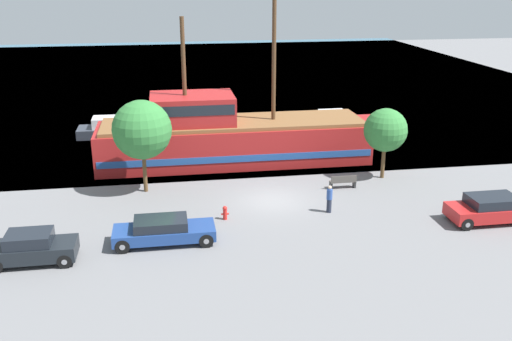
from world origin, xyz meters
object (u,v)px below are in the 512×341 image
Objects in this scene: parked_car_curb_mid at (163,230)px; moored_boat_outer at (111,129)px; moored_boat_dockside at (335,124)px; fire_hydrant at (225,212)px; bench_promenade_east at (343,182)px; pirate_ship at (230,137)px; parked_car_curb_rear at (32,248)px; parked_car_curb_front at (493,209)px; pedestrian_walking_near at (329,199)px.

moored_boat_outer is at bearing 101.16° from parked_car_curb_mid.
moored_boat_dockside is 1.07× the size of parked_car_curb_mid.
fire_hydrant is 8.43m from bench_promenade_east.
pirate_ship is 5.19× the size of parked_car_curb_rear.
bench_promenade_east is at bearing 28.20° from parked_car_curb_mid.
bench_promenade_east is at bearing -46.26° from pirate_ship.
fire_hydrant is at bearing -123.78° from moored_boat_dockside.
bench_promenade_east is at bearing 136.51° from parked_car_curb_front.
pedestrian_walking_near is at bearing -54.10° from moored_boat_outer.
moored_boat_outer reaches higher than fire_hydrant.
pirate_ship reaches higher than bench_promenade_east.
bench_promenade_east is (14.97, -14.61, -0.14)m from moored_boat_outer.
fire_hydrant is at bearing -155.38° from bench_promenade_east.
moored_boat_outer reaches higher than parked_car_curb_front.
parked_car_curb_mid is at bearing -151.80° from bench_promenade_east.
moored_boat_outer is at bearing 175.20° from moored_boat_dockside.
parked_car_curb_front is at bearing -43.49° from bench_promenade_east.
bench_promenade_east is 1.03× the size of pedestrian_walking_near.
pirate_ship is at bearing 113.39° from pedestrian_walking_near.
parked_car_curb_front is 1.27× the size of parked_car_curb_rear.
pedestrian_walking_near is at bearing -118.65° from bench_promenade_east.
parked_car_curb_front is 3.03× the size of bench_promenade_east.
fire_hydrant is at bearing 35.73° from parked_car_curb_mid.
parked_car_curb_mid is at bearing -111.11° from pirate_ship.
pirate_ship is 3.63× the size of moored_boat_outer.
pirate_ship reaches higher than pedestrian_walking_near.
moored_boat_dockside is at bearing 98.72° from parked_car_curb_front.
moored_boat_dockside is at bearing 72.17° from pedestrian_walking_near.
parked_car_curb_front is at bearing -17.33° from pedestrian_walking_near.
moored_boat_outer is 21.60m from parked_car_curb_rear.
parked_car_curb_front is (2.93, -19.09, 0.08)m from moored_boat_dockside.
pedestrian_walking_near is at bearing 162.67° from parked_car_curb_front.
bench_promenade_east is at bearing -104.69° from moored_boat_dockside.
moored_boat_outer reaches higher than bench_promenade_east.
fire_hydrant is 5.79m from pedestrian_walking_near.
bench_promenade_east is 3.95m from pedestrian_walking_near.
pedestrian_walking_near reaches higher than parked_car_curb_mid.
pirate_ship is at bearing 81.50° from fire_hydrant.
fire_hydrant is (9.15, 3.41, -0.31)m from parked_car_curb_rear.
parked_car_curb_front is 8.64m from pedestrian_walking_near.
parked_car_curb_front is at bearing 2.19° from parked_car_curb_rear.
bench_promenade_east is (6.17, -6.45, -1.36)m from pirate_ship.
parked_car_curb_front is 6.38× the size of fire_hydrant.
moored_boat_dockside is 3.27× the size of bench_promenade_east.
bench_promenade_east is (-6.35, 6.03, -0.29)m from parked_car_curb_front.
parked_car_curb_mid is 5.98m from parked_car_curb_rear.
moored_boat_outer is 1.13× the size of parked_car_curb_front.
bench_promenade_east is at bearing 61.35° from pedestrian_walking_near.
parked_car_curb_front reaches higher than parked_car_curb_mid.
pedestrian_walking_near is (5.77, 0.05, 0.37)m from fire_hydrant.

